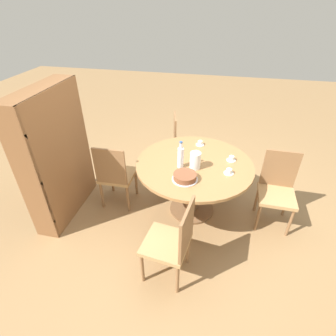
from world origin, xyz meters
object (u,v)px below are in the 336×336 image
bookshelf (59,160)px  cup_c (231,159)px  chair_b (173,241)px  water_bottle (181,157)px  cup_a (200,143)px  chair_c (277,189)px  cake_main (185,177)px  chair_a (116,174)px  chair_d (183,142)px  cup_b (229,172)px  coffee_pot (195,160)px

bookshelf → cup_c: bearing=102.7°
chair_b → water_bottle: 0.97m
water_bottle → cup_a: water_bottle is taller
chair_c → cake_main: size_ratio=3.30×
chair_b → cup_a: bearing=-175.5°
chair_a → cup_c: size_ratio=8.34×
chair_d → water_bottle: water_bottle is taller
cup_b → chair_c: bearing=-73.7°
chair_a → cup_c: 1.47m
cake_main → chair_a: bearing=74.0°
chair_a → chair_c: bearing=-177.4°
chair_c → bookshelf: 2.63m
chair_b → chair_c: same height
chair_c → bookshelf: bookshelf is taller
cake_main → cup_c: bearing=-44.1°
chair_c → chair_b: bearing=-134.2°
chair_a → cup_c: (0.23, -1.42, 0.28)m
bookshelf → cup_b: bearing=94.9°
bookshelf → water_bottle: bearing=97.5°
cup_c → cup_b: bearing=175.3°
cup_c → cake_main: bearing=135.9°
chair_c → water_bottle: water_bottle is taller
cup_c → chair_c: bearing=-100.9°
chair_a → cup_b: 1.43m
coffee_pot → cake_main: 0.27m
cup_c → bookshelf: bearing=102.7°
bookshelf → water_bottle: size_ratio=4.91×
chair_b → chair_c: bearing=141.9°
chair_d → cup_b: size_ratio=8.34×
water_bottle → chair_b: bearing=-174.4°
cup_b → bookshelf: bearing=94.9°
chair_c → bookshelf: size_ratio=0.57×
chair_b → cup_b: chair_b is taller
cake_main → cup_a: 0.82m
chair_d → cup_c: bearing=-151.4°
chair_c → cake_main: 1.17m
chair_c → cup_a: bearing=158.5°
chair_a → water_bottle: 0.93m
bookshelf → water_bottle: bookshelf is taller
chair_a → coffee_pot: coffee_pot is taller
chair_d → cup_b: bearing=-160.6°
chair_a → cup_a: (0.54, -1.01, 0.28)m
chair_c → cup_c: size_ratio=8.34×
bookshelf → cup_b: size_ratio=14.62×
cup_a → chair_d: bearing=31.2°
chair_c → cup_a: 1.11m
cake_main → cup_a: bearing=-5.3°
chair_a → chair_c: (0.12, -2.00, 0.00)m
water_bottle → cup_c: water_bottle is taller
chair_b → cup_b: (0.86, -0.47, 0.28)m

